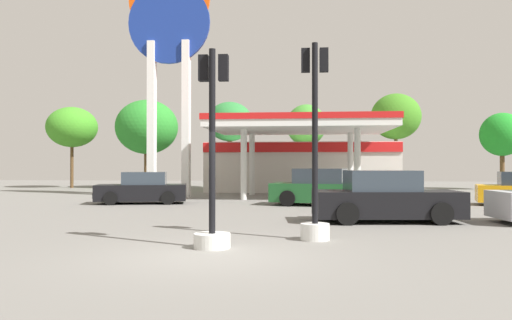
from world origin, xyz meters
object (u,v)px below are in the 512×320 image
at_px(tree_1, 147,127).
at_px(tree_4, 396,117).
at_px(station_pole_sign, 169,42).
at_px(tree_3, 306,125).
at_px(tree_2, 230,122).
at_px(car_2, 142,189).
at_px(tree_5, 502,135).
at_px(car_3, 323,189).
at_px(traffic_signal_1, 315,172).
at_px(tree_0, 72,127).
at_px(car_0, 385,198).
at_px(traffic_signal_0, 212,184).

height_order(tree_1, tree_4, tree_4).
height_order(station_pole_sign, tree_3, station_pole_sign).
relative_size(station_pole_sign, tree_2, 2.04).
relative_size(station_pole_sign, car_2, 3.08).
bearing_deg(tree_5, tree_4, -179.20).
bearing_deg(station_pole_sign, tree_4, 35.47).
relative_size(car_2, tree_1, 0.65).
relative_size(car_2, car_3, 0.90).
xyz_separation_m(car_2, car_3, (8.23, -0.34, 0.07)).
distance_m(car_3, tree_1, 20.06).
bearing_deg(tree_2, tree_1, -175.63).
height_order(traffic_signal_1, tree_0, tree_0).
relative_size(car_2, tree_2, 0.66).
xyz_separation_m(car_0, traffic_signal_0, (-4.49, -5.44, 0.66)).
bearing_deg(tree_1, car_2, -73.12).
xyz_separation_m(car_0, car_2, (-9.96, 6.49, -0.07)).
bearing_deg(tree_3, car_0, -83.86).
xyz_separation_m(traffic_signal_1, tree_0, (-17.91, 25.01, 3.00)).
distance_m(tree_1, tree_3, 12.08).
height_order(traffic_signal_0, tree_2, tree_2).
distance_m(traffic_signal_1, tree_1, 28.19).
relative_size(traffic_signal_1, tree_4, 0.68).
bearing_deg(tree_3, tree_1, -172.36).
xyz_separation_m(station_pole_sign, car_0, (9.98, -11.16, -7.82)).
bearing_deg(traffic_signal_0, tree_0, 120.73).
bearing_deg(traffic_signal_0, car_3, 76.61).
xyz_separation_m(tree_2, tree_4, (12.13, -0.59, 0.24)).
relative_size(car_3, tree_3, 0.75).
relative_size(car_2, tree_5, 0.79).
bearing_deg(tree_1, tree_3, 7.64).
bearing_deg(tree_2, car_3, -67.44).
relative_size(car_3, traffic_signal_0, 1.12).
height_order(car_2, tree_0, tree_0).
relative_size(station_pole_sign, traffic_signal_1, 2.82).
height_order(car_2, tree_1, tree_1).
distance_m(tree_1, tree_2, 6.27).
height_order(car_2, tree_4, tree_4).
bearing_deg(traffic_signal_0, car_0, 50.48).
xyz_separation_m(car_3, tree_1, (-12.69, 15.04, 3.86)).
xyz_separation_m(station_pole_sign, car_3, (8.25, -5.01, -7.82)).
relative_size(station_pole_sign, car_0, 2.84).
xyz_separation_m(car_2, traffic_signal_1, (7.69, -10.55, 0.95)).
distance_m(car_2, car_3, 8.24).
bearing_deg(tree_1, tree_0, -177.53).
xyz_separation_m(tree_3, tree_5, (13.76, -1.62, -0.89)).
bearing_deg(car_3, tree_4, 69.17).
relative_size(traffic_signal_1, tree_3, 0.74).
height_order(tree_3, tree_5, tree_3).
height_order(traffic_signal_1, tree_1, tree_1).
bearing_deg(station_pole_sign, tree_3, 57.12).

